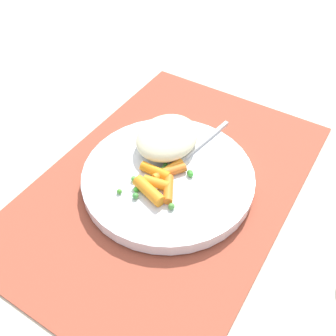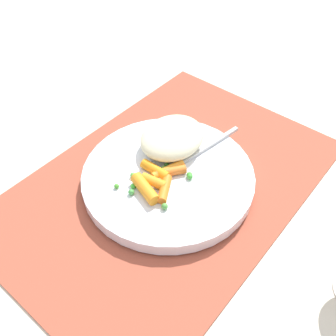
% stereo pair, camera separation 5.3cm
% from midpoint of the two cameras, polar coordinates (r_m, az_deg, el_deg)
% --- Properties ---
extents(ground_plane, '(2.40, 2.40, 0.00)m').
position_cam_midpoint_polar(ground_plane, '(0.58, -2.63, -2.56)').
color(ground_plane, beige).
extents(placemat, '(0.51, 0.34, 0.01)m').
position_cam_midpoint_polar(placemat, '(0.57, -2.64, -2.36)').
color(placemat, '#9E4733').
rests_on(placemat, ground_plane).
extents(plate, '(0.25, 0.25, 0.02)m').
position_cam_midpoint_polar(plate, '(0.57, -2.68, -1.51)').
color(plate, white).
rests_on(plate, placemat).
extents(rice_mound, '(0.11, 0.09, 0.04)m').
position_cam_midpoint_polar(rice_mound, '(0.58, -2.73, 4.42)').
color(rice_mound, beige).
rests_on(rice_mound, plate).
extents(carrot_portion, '(0.09, 0.07, 0.02)m').
position_cam_midpoint_polar(carrot_portion, '(0.54, -4.20, -1.98)').
color(carrot_portion, orange).
rests_on(carrot_portion, plate).
extents(pea_scatter, '(0.09, 0.08, 0.01)m').
position_cam_midpoint_polar(pea_scatter, '(0.54, -4.07, -2.54)').
color(pea_scatter, '#54B042').
rests_on(pea_scatter, plate).
extents(fork, '(0.19, 0.04, 0.01)m').
position_cam_midpoint_polar(fork, '(0.57, -0.85, 0.86)').
color(fork, '#BCBCBC').
rests_on(fork, plate).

